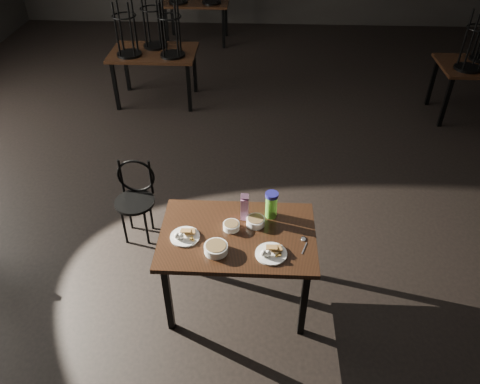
# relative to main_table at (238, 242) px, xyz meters

# --- Properties ---
(main_table) EXTENTS (1.20, 0.80, 0.75)m
(main_table) POSITION_rel_main_table_xyz_m (0.00, 0.00, 0.00)
(main_table) COLOR black
(main_table) RESTS_ON ground
(plate_left) EXTENTS (0.23, 0.23, 0.07)m
(plate_left) POSITION_rel_main_table_xyz_m (-0.40, -0.06, 0.10)
(plate_left) COLOR white
(plate_left) RESTS_ON main_table
(plate_right) EXTENTS (0.23, 0.23, 0.08)m
(plate_right) POSITION_rel_main_table_xyz_m (0.25, -0.21, 0.10)
(plate_right) COLOR white
(plate_right) RESTS_ON main_table
(bowl_near) EXTENTS (0.13, 0.13, 0.05)m
(bowl_near) POSITION_rel_main_table_xyz_m (-0.05, 0.06, 0.11)
(bowl_near) COLOR white
(bowl_near) RESTS_ON main_table
(bowl_far) EXTENTS (0.15, 0.15, 0.06)m
(bowl_far) POSITION_rel_main_table_xyz_m (0.14, 0.12, 0.11)
(bowl_far) COLOR white
(bowl_far) RESTS_ON main_table
(bowl_big) EXTENTS (0.18, 0.18, 0.06)m
(bowl_big) POSITION_rel_main_table_xyz_m (-0.15, -0.19, 0.11)
(bowl_big) COLOR white
(bowl_big) RESTS_ON main_table
(juice_carton) EXTENTS (0.07, 0.07, 0.25)m
(juice_carton) POSITION_rel_main_table_xyz_m (0.05, 0.19, 0.19)
(juice_carton) COLOR #851865
(juice_carton) RESTS_ON main_table
(water_bottle) EXTENTS (0.12, 0.12, 0.23)m
(water_bottle) POSITION_rel_main_table_xyz_m (0.26, 0.23, 0.20)
(water_bottle) COLOR #69CE3C
(water_bottle) RESTS_ON main_table
(spoon) EXTENTS (0.06, 0.19, 0.01)m
(spoon) POSITION_rel_main_table_xyz_m (0.50, -0.05, 0.08)
(spoon) COLOR silver
(spoon) RESTS_ON main_table
(bentwood_chair) EXTENTS (0.38, 0.38, 0.80)m
(bentwood_chair) POSITION_rel_main_table_xyz_m (-1.01, 0.81, -0.20)
(bentwood_chair) COLOR black
(bentwood_chair) RESTS_ON ground
(bg_table_left) EXTENTS (1.20, 0.80, 1.48)m
(bg_table_left) POSITION_rel_main_table_xyz_m (-1.37, 3.68, 0.11)
(bg_table_left) COLOR black
(bg_table_left) RESTS_ON ground
(bg_table_far) EXTENTS (1.20, 0.80, 1.48)m
(bg_table_far) POSITION_rel_main_table_xyz_m (-1.08, 6.14, 0.08)
(bg_table_far) COLOR black
(bg_table_far) RESTS_ON ground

